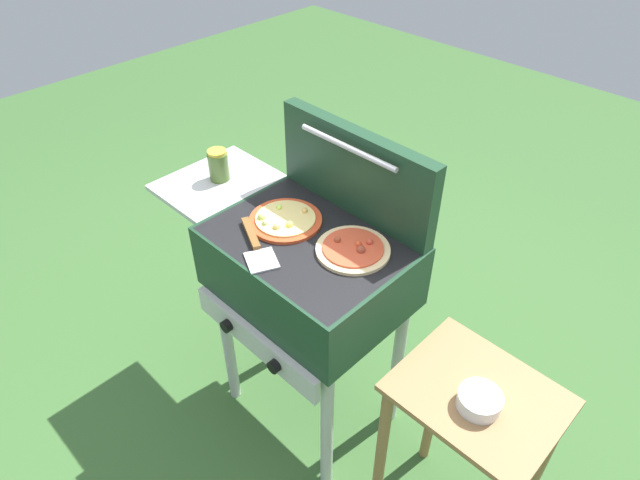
{
  "coord_description": "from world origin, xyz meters",
  "views": [
    {
      "loc": [
        0.99,
        -0.95,
        2.0
      ],
      "look_at": [
        0.05,
        0.0,
        0.92
      ],
      "focal_mm": 30.97,
      "sensor_mm": 36.0,
      "label": 1
    }
  ],
  "objects_px": {
    "topping_bowl_near": "(479,401)",
    "spatula": "(255,244)",
    "sauce_jar": "(218,165)",
    "pizza_cheese": "(285,220)",
    "pizza_pepperoni": "(353,249)",
    "prep_table": "(466,435)",
    "grill": "(306,270)"
  },
  "relations": [
    {
      "from": "grill",
      "to": "prep_table",
      "type": "relative_size",
      "value": 1.32
    },
    {
      "from": "prep_table",
      "to": "pizza_pepperoni",
      "type": "bearing_deg",
      "value": 174.4
    },
    {
      "from": "topping_bowl_near",
      "to": "spatula",
      "type": "bearing_deg",
      "value": -171.83
    },
    {
      "from": "spatula",
      "to": "prep_table",
      "type": "height_order",
      "value": "spatula"
    },
    {
      "from": "spatula",
      "to": "topping_bowl_near",
      "type": "distance_m",
      "value": 0.79
    },
    {
      "from": "sauce_jar",
      "to": "spatula",
      "type": "xyz_separation_m",
      "value": [
        0.39,
        -0.16,
        -0.05
      ]
    },
    {
      "from": "sauce_jar",
      "to": "pizza_pepperoni",
      "type": "bearing_deg",
      "value": 3.23
    },
    {
      "from": "sauce_jar",
      "to": "prep_table",
      "type": "height_order",
      "value": "sauce_jar"
    },
    {
      "from": "pizza_cheese",
      "to": "grill",
      "type": "bearing_deg",
      "value": -4.57
    },
    {
      "from": "prep_table",
      "to": "topping_bowl_near",
      "type": "bearing_deg",
      "value": -61.98
    },
    {
      "from": "sauce_jar",
      "to": "topping_bowl_near",
      "type": "bearing_deg",
      "value": -2.56
    },
    {
      "from": "spatula",
      "to": "prep_table",
      "type": "distance_m",
      "value": 0.86
    },
    {
      "from": "pizza_cheese",
      "to": "pizza_pepperoni",
      "type": "distance_m",
      "value": 0.26
    },
    {
      "from": "prep_table",
      "to": "grill",
      "type": "bearing_deg",
      "value": -179.63
    },
    {
      "from": "pizza_cheese",
      "to": "pizza_pepperoni",
      "type": "bearing_deg",
      "value": 10.19
    },
    {
      "from": "sauce_jar",
      "to": "prep_table",
      "type": "xyz_separation_m",
      "value": [
        1.14,
        -0.02,
        -0.44
      ]
    },
    {
      "from": "pizza_pepperoni",
      "to": "sauce_jar",
      "type": "distance_m",
      "value": 0.63
    },
    {
      "from": "topping_bowl_near",
      "to": "prep_table",
      "type": "bearing_deg",
      "value": 118.02
    },
    {
      "from": "prep_table",
      "to": "topping_bowl_near",
      "type": "relative_size",
      "value": 6.1
    },
    {
      "from": "sauce_jar",
      "to": "prep_table",
      "type": "relative_size",
      "value": 0.16
    },
    {
      "from": "grill",
      "to": "sauce_jar",
      "type": "xyz_separation_m",
      "value": [
        -0.47,
        0.02,
        0.2
      ]
    },
    {
      "from": "sauce_jar",
      "to": "grill",
      "type": "bearing_deg",
      "value": -2.42
    },
    {
      "from": "pizza_cheese",
      "to": "spatula",
      "type": "distance_m",
      "value": 0.15
    },
    {
      "from": "grill",
      "to": "sauce_jar",
      "type": "distance_m",
      "value": 0.51
    },
    {
      "from": "grill",
      "to": "sauce_jar",
      "type": "height_order",
      "value": "sauce_jar"
    },
    {
      "from": "prep_table",
      "to": "topping_bowl_near",
      "type": "distance_m",
      "value": 0.23
    },
    {
      "from": "pizza_pepperoni",
      "to": "topping_bowl_near",
      "type": "xyz_separation_m",
      "value": [
        0.53,
        -0.09,
        -0.16
      ]
    },
    {
      "from": "pizza_cheese",
      "to": "prep_table",
      "type": "bearing_deg",
      "value": -0.28
    },
    {
      "from": "sauce_jar",
      "to": "pizza_cheese",
      "type": "bearing_deg",
      "value": -1.82
    },
    {
      "from": "pizza_pepperoni",
      "to": "sauce_jar",
      "type": "relative_size",
      "value": 1.98
    },
    {
      "from": "topping_bowl_near",
      "to": "pizza_cheese",
      "type": "bearing_deg",
      "value": 177.11
    },
    {
      "from": "prep_table",
      "to": "sauce_jar",
      "type": "bearing_deg",
      "value": 179.23
    }
  ]
}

